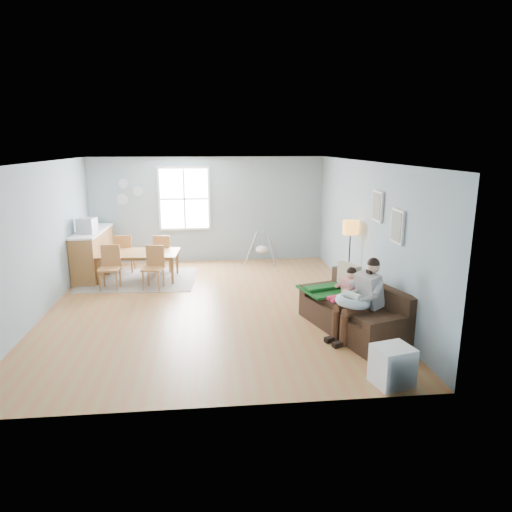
{
  "coord_description": "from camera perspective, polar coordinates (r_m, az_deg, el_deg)",
  "views": [
    {
      "loc": [
        0.02,
        -8.31,
        3.01
      ],
      "look_at": [
        0.86,
        -0.18,
        1.0
      ],
      "focal_mm": 32.0,
      "sensor_mm": 36.0,
      "label": 1
    }
  ],
  "objects": [
    {
      "name": "window",
      "position": [
        11.87,
        -8.95,
        7.08
      ],
      "size": [
        1.32,
        0.08,
        1.62
      ],
      "color": "silver",
      "rests_on": "room"
    },
    {
      "name": "baby_swing",
      "position": [
        11.79,
        0.78,
        0.9
      ],
      "size": [
        1.0,
        1.01,
        0.83
      ],
      "color": "#A2A3A7",
      "rests_on": "room"
    },
    {
      "name": "dining_table",
      "position": [
        10.67,
        -14.46,
        -1.24
      ],
      "size": [
        1.86,
        1.12,
        0.63
      ],
      "primitive_type": "imported",
      "rotation": [
        0.0,
        0.0,
        -0.07
      ],
      "color": "brown",
      "rests_on": "rug"
    },
    {
      "name": "floor_lamp",
      "position": [
        9.24,
        11.71,
        2.73
      ],
      "size": [
        0.31,
        0.31,
        1.55
      ],
      "color": "black",
      "rests_on": "room"
    },
    {
      "name": "rug",
      "position": [
        10.76,
        -14.36,
        -2.84
      ],
      "size": [
        2.64,
        2.07,
        0.01
      ],
      "primitive_type": "cube",
      "rotation": [
        0.0,
        0.0,
        -0.06
      ],
      "color": "gray",
      "rests_on": "room"
    },
    {
      "name": "pictures",
      "position": [
        7.92,
        16.05,
        4.85
      ],
      "size": [
        0.05,
        1.34,
        0.74
      ],
      "color": "silver",
      "rests_on": "room"
    },
    {
      "name": "sofa",
      "position": [
        7.74,
        12.33,
        -7.07
      ],
      "size": [
        1.45,
        2.21,
        0.82
      ],
      "color": "black",
      "rests_on": "room"
    },
    {
      "name": "chair_sw",
      "position": [
        10.14,
        -17.77,
        -1.01
      ],
      "size": [
        0.43,
        0.43,
        0.93
      ],
      "color": "olive",
      "rests_on": "rug"
    },
    {
      "name": "chair_ne",
      "position": [
        11.14,
        -11.59,
        0.61
      ],
      "size": [
        0.45,
        0.45,
        0.92
      ],
      "color": "olive",
      "rests_on": "rug"
    },
    {
      "name": "room",
      "position": [
        8.33,
        -6.13,
        9.68
      ],
      "size": [
        8.4,
        9.4,
        3.9
      ],
      "color": "#AD673D"
    },
    {
      "name": "monitor",
      "position": [
        10.82,
        -20.4,
        3.58
      ],
      "size": [
        0.42,
        0.4,
        0.34
      ],
      "color": "#A2A3A7",
      "rests_on": "counter"
    },
    {
      "name": "nursing_pillow",
      "position": [
        7.25,
        12.0,
        -5.58
      ],
      "size": [
        0.7,
        0.69,
        0.22
      ],
      "primitive_type": "torus",
      "rotation": [
        0.0,
        0.14,
        0.32
      ],
      "color": "silver",
      "rests_on": "father"
    },
    {
      "name": "chair_se",
      "position": [
        9.94,
        -12.64,
        -1.04
      ],
      "size": [
        0.49,
        0.49,
        0.92
      ],
      "color": "olive",
      "rests_on": "rug"
    },
    {
      "name": "storage_cube",
      "position": [
        6.23,
        16.62,
        -13.01
      ],
      "size": [
        0.55,
        0.51,
        0.52
      ],
      "color": "white",
      "rests_on": "room"
    },
    {
      "name": "wall_plates",
      "position": [
        12.01,
        -15.74,
        7.67
      ],
      "size": [
        0.67,
        0.02,
        0.66
      ],
      "color": "#9AAFB8",
      "rests_on": "room"
    },
    {
      "name": "chair_nw",
      "position": [
        11.31,
        -16.11,
        0.59
      ],
      "size": [
        0.43,
        0.43,
        0.93
      ],
      "color": "olive",
      "rests_on": "rug"
    },
    {
      "name": "counter",
      "position": [
        11.3,
        -19.69,
        0.4
      ],
      "size": [
        0.62,
        1.94,
        1.08
      ],
      "color": "brown",
      "rests_on": "room"
    },
    {
      "name": "infant",
      "position": [
        7.25,
        11.86,
        -4.85
      ],
      "size": [
        0.25,
        0.38,
        0.14
      ],
      "color": "silver",
      "rests_on": "nursing_pillow"
    },
    {
      "name": "beige_pillow",
      "position": [
        8.13,
        11.52,
        -2.62
      ],
      "size": [
        0.3,
        0.51,
        0.49
      ],
      "primitive_type": "cube",
      "rotation": [
        0.0,
        0.0,
        0.37
      ],
      "color": "#B7AB8B",
      "rests_on": "sofa"
    },
    {
      "name": "father",
      "position": [
        7.31,
        13.0,
        -4.99
      ],
      "size": [
        0.96,
        0.66,
        1.3
      ],
      "color": "#9C9C9F",
      "rests_on": "sofa"
    },
    {
      "name": "green_throw",
      "position": [
        8.15,
        9.17,
        -4.12
      ],
      "size": [
        1.12,
        1.02,
        0.04
      ],
      "primitive_type": "cube",
      "rotation": [
        0.0,
        0.0,
        0.29
      ],
      "color": "#135525",
      "rests_on": "sofa"
    },
    {
      "name": "toddler",
      "position": [
        7.72,
        11.19,
        -3.88
      ],
      "size": [
        0.56,
        0.39,
        0.83
      ],
      "color": "silver",
      "rests_on": "sofa"
    }
  ]
}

